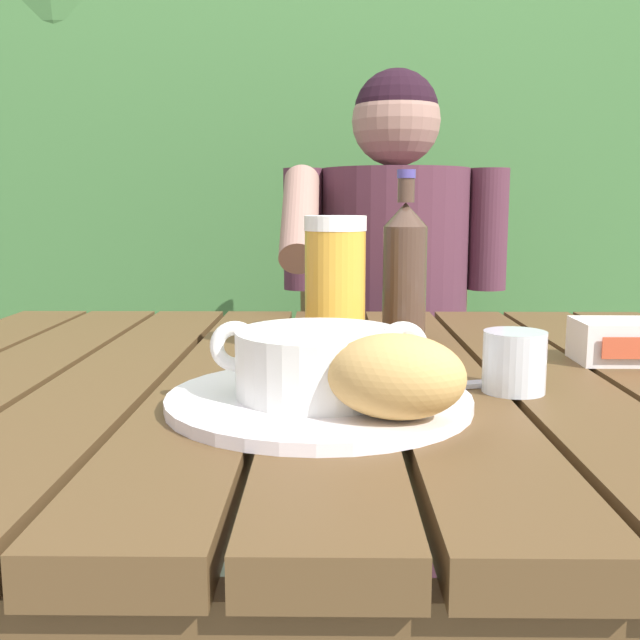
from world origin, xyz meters
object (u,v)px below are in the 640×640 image
at_px(serving_plate, 314,400).
at_px(beer_bottle, 401,270).
at_px(soup_bowl, 314,361).
at_px(bread_roll, 390,376).
at_px(table_knife, 449,385).
at_px(butter_tub, 615,341).
at_px(beer_glass, 332,285).
at_px(water_glass_small, 510,362).
at_px(person_eating, 391,312).
at_px(chair_near_diner, 384,404).

bearing_deg(serving_plate, beer_bottle, 71.07).
relative_size(soup_bowl, bread_roll, 1.52).
bearing_deg(serving_plate, soup_bowl, 86.42).
xyz_separation_m(soup_bowl, table_knife, (0.14, 0.07, -0.04)).
xyz_separation_m(beer_bottle, butter_tub, (0.26, -0.13, -0.08)).
xyz_separation_m(serving_plate, bread_roll, (0.07, -0.08, 0.04)).
bearing_deg(beer_bottle, beer_glass, -141.75).
height_order(soup_bowl, water_glass_small, soup_bowl).
xyz_separation_m(serving_plate, beer_glass, (0.02, 0.26, 0.09)).
bearing_deg(table_knife, beer_glass, 123.53).
height_order(person_eating, serving_plate, person_eating).
bearing_deg(water_glass_small, person_eating, 93.77).
xyz_separation_m(beer_bottle, water_glass_small, (0.09, -0.28, -0.07)).
bearing_deg(soup_bowl, bread_roll, -49.40).
height_order(soup_bowl, beer_glass, beer_glass).
distance_m(serving_plate, bread_roll, 0.11).
bearing_deg(beer_bottle, soup_bowl, -108.93).
bearing_deg(bread_roll, beer_bottle, 83.31).
relative_size(chair_near_diner, butter_tub, 8.81).
xyz_separation_m(person_eating, table_knife, (-0.01, -0.81, 0.04)).
distance_m(serving_plate, beer_bottle, 0.37).
relative_size(beer_bottle, butter_tub, 2.28).
xyz_separation_m(chair_near_diner, bread_roll, (-0.09, -1.16, 0.34)).
distance_m(chair_near_diner, table_knife, 1.05).
distance_m(water_glass_small, table_knife, 0.07).
bearing_deg(beer_glass, chair_near_diner, 80.54).
bearing_deg(table_knife, serving_plate, -153.27).
bearing_deg(serving_plate, person_eating, 80.31).
relative_size(serving_plate, table_knife, 1.78).
relative_size(water_glass_small, table_knife, 0.39).
relative_size(beer_glass, water_glass_small, 2.75).
bearing_deg(beer_bottle, butter_tub, -27.30).
bearing_deg(butter_tub, beer_glass, 171.35).
relative_size(chair_near_diner, beer_bottle, 3.87).
bearing_deg(person_eating, butter_tub, -71.68).
distance_m(beer_bottle, table_knife, 0.29).
distance_m(person_eating, serving_plate, 0.90).
height_order(person_eating, bread_roll, person_eating).
bearing_deg(soup_bowl, butter_tub, 29.30).
bearing_deg(beer_glass, soup_bowl, -93.91).
height_order(beer_glass, water_glass_small, beer_glass).
height_order(beer_glass, butter_tub, beer_glass).
xyz_separation_m(beer_glass, water_glass_small, (0.19, -0.20, -0.06)).
distance_m(person_eating, table_knife, 0.81).
bearing_deg(soup_bowl, table_knife, 26.73).
distance_m(soup_bowl, table_knife, 0.17).
distance_m(bread_roll, table_knife, 0.18).
bearing_deg(beer_glass, person_eating, 77.90).
distance_m(person_eating, soup_bowl, 0.90).
xyz_separation_m(serving_plate, water_glass_small, (0.21, 0.06, 0.03)).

